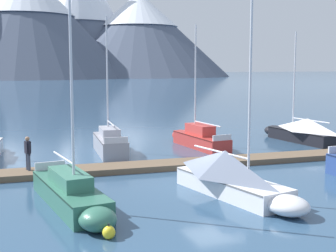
% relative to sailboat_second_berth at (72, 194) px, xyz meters
% --- Properties ---
extents(ground_plane, '(700.00, 700.00, 0.00)m').
position_rel_sailboat_second_berth_xyz_m(ground_plane, '(6.84, 1.50, -0.57)').
color(ground_plane, '#2D4C6B').
extents(mountain_east_summit, '(94.45, 94.45, 49.82)m').
position_rel_sailboat_second_berth_xyz_m(mountain_east_summit, '(16.67, 212.13, 25.52)').
color(mountain_east_summit, '#4C566B').
rests_on(mountain_east_summit, ground).
extents(mountain_rear_spur, '(65.27, 65.27, 66.91)m').
position_rel_sailboat_second_berth_xyz_m(mountain_rear_spur, '(44.60, 233.51, 35.40)').
color(mountain_rear_spur, slate).
rests_on(mountain_rear_spur, ground).
extents(mountain_north_horn, '(93.00, 93.00, 42.51)m').
position_rel_sailboat_second_berth_xyz_m(mountain_north_horn, '(72.31, 218.93, 21.55)').
color(mountain_north_horn, '#4C566B').
rests_on(mountain_north_horn, ground).
extents(dock, '(24.88, 3.40, 0.30)m').
position_rel_sailboat_second_berth_xyz_m(dock, '(6.84, 5.50, -0.42)').
color(dock, brown).
rests_on(dock, ground).
extents(sailboat_second_berth, '(2.19, 7.32, 8.68)m').
position_rel_sailboat_second_berth_xyz_m(sailboat_second_berth, '(0.00, 0.00, 0.00)').
color(sailboat_second_berth, '#336B56').
rests_on(sailboat_second_berth, ground).
extents(sailboat_mid_dock_port, '(2.10, 6.63, 8.51)m').
position_rel_sailboat_second_berth_xyz_m(sailboat_mid_dock_port, '(4.23, 11.20, 0.10)').
color(sailboat_mid_dock_port, '#93939E').
rests_on(sailboat_mid_dock_port, ground).
extents(sailboat_mid_dock_starboard, '(2.94, 7.24, 9.00)m').
position_rel_sailboat_second_berth_xyz_m(sailboat_mid_dock_starboard, '(6.63, -0.67, 0.30)').
color(sailboat_mid_dock_starboard, silver).
rests_on(sailboat_mid_dock_starboard, ground).
extents(sailboat_far_berth, '(1.83, 6.60, 8.19)m').
position_rel_sailboat_second_berth_xyz_m(sailboat_far_berth, '(10.38, 11.06, 0.04)').
color(sailboat_far_berth, '#B2332D').
rests_on(sailboat_far_berth, ground).
extents(sailboat_end_of_dock, '(2.37, 7.14, 7.90)m').
position_rel_sailboat_second_berth_xyz_m(sailboat_end_of_dock, '(18.30, 10.35, 0.25)').
color(sailboat_end_of_dock, black).
rests_on(sailboat_end_of_dock, ground).
extents(person_on_dock, '(0.31, 0.57, 1.69)m').
position_rel_sailboat_second_berth_xyz_m(person_on_dock, '(-1.11, 6.19, 0.69)').
color(person_on_dock, '#384256').
rests_on(person_on_dock, dock).
extents(mooring_buoy_channel_marker, '(0.42, 0.42, 0.50)m').
position_rel_sailboat_second_berth_xyz_m(mooring_buoy_channel_marker, '(0.50, -3.73, -0.35)').
color(mooring_buoy_channel_marker, yellow).
rests_on(mooring_buoy_channel_marker, ground).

